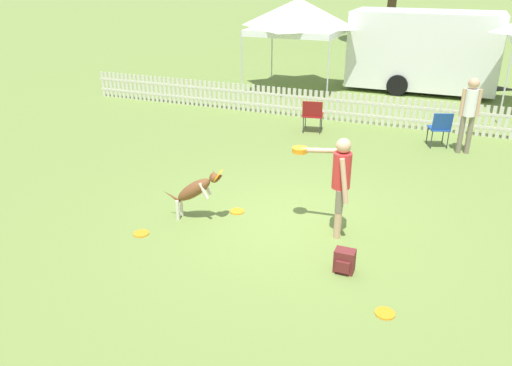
{
  "coord_description": "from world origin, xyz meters",
  "views": [
    {
      "loc": [
        2.15,
        -7.08,
        3.92
      ],
      "look_at": [
        -0.53,
        -0.35,
        0.77
      ],
      "focal_mm": 35.0,
      "sensor_mm": 36.0,
      "label": 1
    }
  ],
  "objects_px": {
    "folding_chair_blue_left": "(440,126)",
    "folding_chair_green_right": "(313,113)",
    "equipment_trailer": "(423,50)",
    "handler_person": "(338,176)",
    "frisbee_near_dog": "(237,211)",
    "leaping_dog": "(196,189)",
    "backpack_on_grass": "(344,261)",
    "spectator_standing": "(470,108)",
    "canopy_tent_secondary": "(299,16)",
    "frisbee_near_handler": "(385,313)",
    "frisbee_midfield": "(141,234)"
  },
  "relations": [
    {
      "from": "frisbee_near_handler",
      "to": "spectator_standing",
      "type": "height_order",
      "value": "spectator_standing"
    },
    {
      "from": "frisbee_near_handler",
      "to": "folding_chair_blue_left",
      "type": "xyz_separation_m",
      "value": [
        0.23,
        6.72,
        0.5
      ]
    },
    {
      "from": "frisbee_midfield",
      "to": "backpack_on_grass",
      "type": "height_order",
      "value": "backpack_on_grass"
    },
    {
      "from": "frisbee_near_handler",
      "to": "folding_chair_blue_left",
      "type": "distance_m",
      "value": 6.74
    },
    {
      "from": "frisbee_near_dog",
      "to": "backpack_on_grass",
      "type": "xyz_separation_m",
      "value": [
        2.12,
        -1.13,
        0.15
      ]
    },
    {
      "from": "handler_person",
      "to": "leaping_dog",
      "type": "relative_size",
      "value": 1.5
    },
    {
      "from": "frisbee_near_handler",
      "to": "backpack_on_grass",
      "type": "relative_size",
      "value": 0.73
    },
    {
      "from": "handler_person",
      "to": "frisbee_near_dog",
      "type": "height_order",
      "value": "handler_person"
    },
    {
      "from": "frisbee_midfield",
      "to": "canopy_tent_secondary",
      "type": "xyz_separation_m",
      "value": [
        -0.77,
        10.67,
        2.42
      ]
    },
    {
      "from": "folding_chair_blue_left",
      "to": "folding_chair_green_right",
      "type": "xyz_separation_m",
      "value": [
        -3.07,
        0.03,
        -0.01
      ]
    },
    {
      "from": "backpack_on_grass",
      "to": "folding_chair_blue_left",
      "type": "relative_size",
      "value": 0.39
    },
    {
      "from": "frisbee_near_dog",
      "to": "frisbee_midfield",
      "type": "xyz_separation_m",
      "value": [
        -1.11,
        -1.29,
        0.0
      ]
    },
    {
      "from": "folding_chair_green_right",
      "to": "folding_chair_blue_left",
      "type": "bearing_deg",
      "value": 169.95
    },
    {
      "from": "frisbee_near_dog",
      "to": "frisbee_midfield",
      "type": "height_order",
      "value": "same"
    },
    {
      "from": "folding_chair_blue_left",
      "to": "spectator_standing",
      "type": "height_order",
      "value": "spectator_standing"
    },
    {
      "from": "leaping_dog",
      "to": "spectator_standing",
      "type": "height_order",
      "value": "spectator_standing"
    },
    {
      "from": "equipment_trailer",
      "to": "backpack_on_grass",
      "type": "bearing_deg",
      "value": -89.29
    },
    {
      "from": "canopy_tent_secondary",
      "to": "spectator_standing",
      "type": "xyz_separation_m",
      "value": [
        5.46,
        -4.73,
        -1.38
      ]
    },
    {
      "from": "frisbee_midfield",
      "to": "leaping_dog",
      "type": "bearing_deg",
      "value": 52.54
    },
    {
      "from": "leaping_dog",
      "to": "frisbee_near_handler",
      "type": "height_order",
      "value": "leaping_dog"
    },
    {
      "from": "frisbee_near_handler",
      "to": "handler_person",
      "type": "bearing_deg",
      "value": 121.14
    },
    {
      "from": "frisbee_near_dog",
      "to": "equipment_trailer",
      "type": "xyz_separation_m",
      "value": [
        2.06,
        10.89,
        1.35
      ]
    },
    {
      "from": "backpack_on_grass",
      "to": "frisbee_near_handler",
      "type": "bearing_deg",
      "value": -47.55
    },
    {
      "from": "spectator_standing",
      "to": "folding_chair_blue_left",
      "type": "bearing_deg",
      "value": -30.49
    },
    {
      "from": "frisbee_near_handler",
      "to": "backpack_on_grass",
      "type": "xyz_separation_m",
      "value": [
        -0.68,
        0.74,
        0.15
      ]
    },
    {
      "from": "leaping_dog",
      "to": "folding_chair_blue_left",
      "type": "distance_m",
      "value": 6.42
    },
    {
      "from": "folding_chair_blue_left",
      "to": "equipment_trailer",
      "type": "relative_size",
      "value": 0.15
    },
    {
      "from": "frisbee_midfield",
      "to": "equipment_trailer",
      "type": "relative_size",
      "value": 0.04
    },
    {
      "from": "canopy_tent_secondary",
      "to": "folding_chair_green_right",
      "type": "bearing_deg",
      "value": -67.81
    },
    {
      "from": "handler_person",
      "to": "frisbee_near_dog",
      "type": "bearing_deg",
      "value": 76.56
    },
    {
      "from": "folding_chair_green_right",
      "to": "spectator_standing",
      "type": "bearing_deg",
      "value": 167.0
    },
    {
      "from": "frisbee_midfield",
      "to": "equipment_trailer",
      "type": "height_order",
      "value": "equipment_trailer"
    },
    {
      "from": "leaping_dog",
      "to": "folding_chair_green_right",
      "type": "bearing_deg",
      "value": 165.98
    },
    {
      "from": "canopy_tent_secondary",
      "to": "frisbee_near_handler",
      "type": "bearing_deg",
      "value": -67.41
    },
    {
      "from": "leaping_dog",
      "to": "folding_chair_green_right",
      "type": "relative_size",
      "value": 1.27
    },
    {
      "from": "folding_chair_green_right",
      "to": "equipment_trailer",
      "type": "xyz_separation_m",
      "value": [
        2.1,
        6.02,
        0.86
      ]
    },
    {
      "from": "folding_chair_blue_left",
      "to": "canopy_tent_secondary",
      "type": "relative_size",
      "value": 0.29
    },
    {
      "from": "frisbee_near_handler",
      "to": "frisbee_midfield",
      "type": "relative_size",
      "value": 1.0
    },
    {
      "from": "backpack_on_grass",
      "to": "leaping_dog",
      "type": "bearing_deg",
      "value": 166.61
    },
    {
      "from": "canopy_tent_secondary",
      "to": "equipment_trailer",
      "type": "height_order",
      "value": "canopy_tent_secondary"
    },
    {
      "from": "spectator_standing",
      "to": "frisbee_near_handler",
      "type": "bearing_deg",
      "value": 71.93
    },
    {
      "from": "frisbee_near_dog",
      "to": "folding_chair_green_right",
      "type": "bearing_deg",
      "value": 90.47
    },
    {
      "from": "handler_person",
      "to": "frisbee_near_handler",
      "type": "relative_size",
      "value": 6.55
    },
    {
      "from": "frisbee_midfield",
      "to": "folding_chair_green_right",
      "type": "distance_m",
      "value": 6.27
    },
    {
      "from": "equipment_trailer",
      "to": "canopy_tent_secondary",
      "type": "bearing_deg",
      "value": -158.61
    },
    {
      "from": "folding_chair_green_right",
      "to": "frisbee_near_handler",
      "type": "bearing_deg",
      "value": 103.3
    },
    {
      "from": "leaping_dog",
      "to": "handler_person",
      "type": "bearing_deg",
      "value": 90.3
    },
    {
      "from": "leaping_dog",
      "to": "backpack_on_grass",
      "type": "distance_m",
      "value": 2.74
    },
    {
      "from": "folding_chair_blue_left",
      "to": "folding_chair_green_right",
      "type": "height_order",
      "value": "folding_chair_blue_left"
    },
    {
      "from": "frisbee_near_dog",
      "to": "equipment_trailer",
      "type": "height_order",
      "value": "equipment_trailer"
    }
  ]
}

